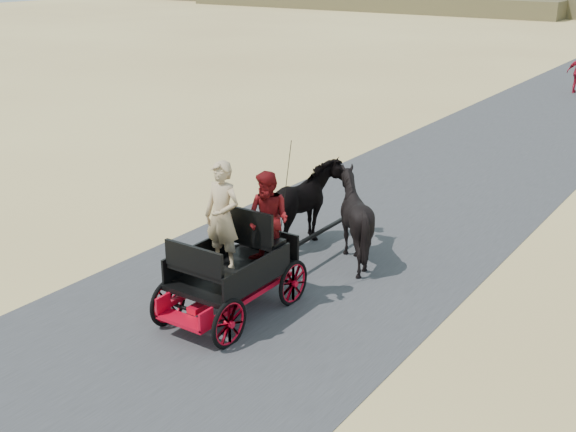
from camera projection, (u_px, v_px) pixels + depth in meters
The scene contains 8 objects.
ground at pixel (232, 312), 11.84m from camera, with size 140.00×140.00×0.00m, color tan.
road at pixel (232, 312), 11.84m from camera, with size 6.00×140.00×0.01m, color #38383A.
ridge_near at pixel (359, 2), 72.39m from camera, with size 40.00×4.00×1.60m, color brown.
carriage at pixel (232, 292), 11.71m from camera, with size 1.30×2.40×0.72m, color black, non-canonical shape.
horse_left at pixel (305, 207), 14.16m from camera, with size 0.91×2.01×1.70m, color black.
horse_right at pixel (354, 218), 13.58m from camera, with size 1.37×1.54×1.70m, color black.
driver_man at pixel (222, 216), 11.42m from camera, with size 0.66×0.43×1.80m, color tan.
passenger_woman at pixel (268, 219), 11.62m from camera, with size 0.77×0.60×1.58m, color #660C0F.
Camera 1 is at (6.75, -8.19, 5.57)m, focal length 45.00 mm.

